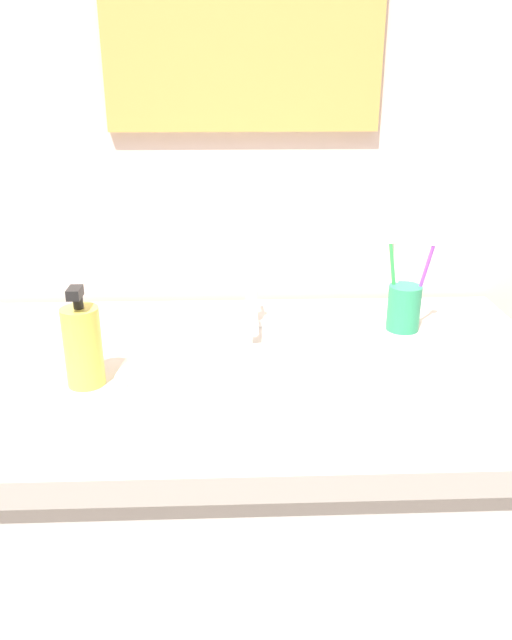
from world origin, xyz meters
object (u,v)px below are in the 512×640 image
faucet (252,305)px  soap_dispenser (83,345)px  toothbrush_green (393,273)px  toothbrush_white (396,272)px  toothbrush_cup (404,308)px  toothbrush_purple (424,275)px

faucet → soap_dispenser: soap_dispenser is taller
toothbrush_green → toothbrush_white: toothbrush_green is taller
toothbrush_cup → toothbrush_purple: size_ratio=0.47×
toothbrush_white → soap_dispenser: toothbrush_white is taller
toothbrush_cup → toothbrush_white: 0.07m
toothbrush_cup → toothbrush_green: bearing=147.9°
toothbrush_cup → faucet: bearing=174.9°
toothbrush_cup → toothbrush_purple: toothbrush_purple is taller
toothbrush_purple → faucet: bearing=175.0°
toothbrush_cup → toothbrush_green: toothbrush_green is taller
toothbrush_cup → toothbrush_purple: (0.03, -0.00, 0.07)m
faucet → toothbrush_purple: 0.34m
toothbrush_green → soap_dispenser: 0.60m
toothbrush_purple → soap_dispenser: 0.65m
toothbrush_green → soap_dispenser: (-0.55, -0.23, -0.04)m
toothbrush_green → toothbrush_purple: bearing=-17.0°
toothbrush_white → soap_dispenser: (-0.56, -0.24, -0.04)m
toothbrush_green → soap_dispenser: bearing=-157.8°
toothbrush_cup → toothbrush_green: 0.07m
toothbrush_cup → toothbrush_white: bearing=117.9°
toothbrush_green → toothbrush_white: (0.01, 0.01, -0.00)m
faucet → toothbrush_white: 0.29m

